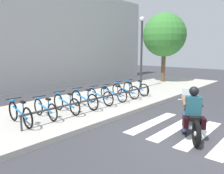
{
  "coord_description": "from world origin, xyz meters",
  "views": [
    {
      "loc": [
        -5.65,
        -2.16,
        2.45
      ],
      "look_at": [
        0.14,
        2.89,
        1.16
      ],
      "focal_mm": 36.01,
      "sensor_mm": 36.0,
      "label": 1
    }
  ],
  "objects_px": {
    "bicycle_3": "(84,99)",
    "bike_rack": "(102,98)",
    "bicycle_0": "(20,113)",
    "bicycle_7": "(136,88)",
    "rider": "(193,108)",
    "motorcycle": "(191,120)",
    "bicycle_4": "(100,96)",
    "bicycle_6": "(125,90)",
    "bicycle_5": "(113,93)",
    "bicycle_1": "(45,109)",
    "street_lamp": "(142,47)",
    "bicycle_2": "(66,104)",
    "tree_near_rack": "(164,35)"
  },
  "relations": [
    {
      "from": "bicycle_3",
      "to": "bike_rack",
      "type": "distance_m",
      "value": 0.71
    },
    {
      "from": "bicycle_0",
      "to": "bicycle_7",
      "type": "xyz_separation_m",
      "value": [
        6.15,
        0.0,
        -0.01
      ]
    },
    {
      "from": "bike_rack",
      "to": "rider",
      "type": "bearing_deg",
      "value": -92.92
    },
    {
      "from": "bicycle_0",
      "to": "bicycle_7",
      "type": "bearing_deg",
      "value": 0.0
    },
    {
      "from": "motorcycle",
      "to": "bicycle_4",
      "type": "distance_m",
      "value": 4.22
    },
    {
      "from": "bicycle_6",
      "to": "bicycle_7",
      "type": "distance_m",
      "value": 0.88
    },
    {
      "from": "bicycle_0",
      "to": "bicycle_5",
      "type": "relative_size",
      "value": 1.02
    },
    {
      "from": "bicycle_1",
      "to": "bicycle_4",
      "type": "height_order",
      "value": "bicycle_4"
    },
    {
      "from": "bicycle_5",
      "to": "bike_rack",
      "type": "relative_size",
      "value": 0.25
    },
    {
      "from": "bicycle_5",
      "to": "motorcycle",
      "type": "bearing_deg",
      "value": -108.99
    },
    {
      "from": "bicycle_7",
      "to": "bicycle_1",
      "type": "bearing_deg",
      "value": 179.99
    },
    {
      "from": "bicycle_3",
      "to": "bicycle_7",
      "type": "height_order",
      "value": "bicycle_3"
    },
    {
      "from": "bicycle_4",
      "to": "street_lamp",
      "type": "relative_size",
      "value": 0.38
    },
    {
      "from": "motorcycle",
      "to": "bicycle_1",
      "type": "relative_size",
      "value": 1.21
    },
    {
      "from": "bicycle_0",
      "to": "street_lamp",
      "type": "bearing_deg",
      "value": 6.76
    },
    {
      "from": "bicycle_4",
      "to": "rider",
      "type": "bearing_deg",
      "value": -98.45
    },
    {
      "from": "bicycle_4",
      "to": "bicycle_6",
      "type": "distance_m",
      "value": 1.76
    },
    {
      "from": "bicycle_2",
      "to": "bicycle_6",
      "type": "relative_size",
      "value": 0.98
    },
    {
      "from": "bicycle_1",
      "to": "bike_rack",
      "type": "relative_size",
      "value": 0.23
    },
    {
      "from": "motorcycle",
      "to": "bicycle_3",
      "type": "xyz_separation_m",
      "value": [
        -0.32,
        4.18,
        0.04
      ]
    },
    {
      "from": "bicycle_3",
      "to": "bicycle_6",
      "type": "relative_size",
      "value": 0.98
    },
    {
      "from": "bicycle_7",
      "to": "tree_near_rack",
      "type": "xyz_separation_m",
      "value": [
        5.34,
        1.35,
        2.94
      ]
    },
    {
      "from": "bicycle_6",
      "to": "street_lamp",
      "type": "distance_m",
      "value": 3.61
    },
    {
      "from": "bicycle_7",
      "to": "rider",
      "type": "bearing_deg",
      "value": -127.71
    },
    {
      "from": "bicycle_4",
      "to": "tree_near_rack",
      "type": "bearing_deg",
      "value": 9.62
    },
    {
      "from": "bicycle_5",
      "to": "rider",
      "type": "bearing_deg",
      "value": -109.63
    },
    {
      "from": "rider",
      "to": "bicycle_0",
      "type": "bearing_deg",
      "value": 124.39
    },
    {
      "from": "street_lamp",
      "to": "tree_near_rack",
      "type": "relative_size",
      "value": 0.87
    },
    {
      "from": "rider",
      "to": "bicycle_3",
      "type": "xyz_separation_m",
      "value": [
        -0.25,
        4.22,
        -0.34
      ]
    },
    {
      "from": "bicycle_5",
      "to": "bicycle_0",
      "type": "bearing_deg",
      "value": -179.98
    },
    {
      "from": "bicycle_3",
      "to": "tree_near_rack",
      "type": "relative_size",
      "value": 0.34
    },
    {
      "from": "motorcycle",
      "to": "bicycle_4",
      "type": "height_order",
      "value": "motorcycle"
    },
    {
      "from": "rider",
      "to": "bicycle_7",
      "type": "relative_size",
      "value": 0.87
    },
    {
      "from": "bicycle_0",
      "to": "bike_rack",
      "type": "distance_m",
      "value": 3.12
    },
    {
      "from": "bicycle_2",
      "to": "bicycle_6",
      "type": "height_order",
      "value": "bicycle_6"
    },
    {
      "from": "bicycle_1",
      "to": "street_lamp",
      "type": "distance_m",
      "value": 7.53
    },
    {
      "from": "bicycle_7",
      "to": "bike_rack",
      "type": "bearing_deg",
      "value": -169.78
    },
    {
      "from": "bicycle_7",
      "to": "street_lamp",
      "type": "height_order",
      "value": "street_lamp"
    },
    {
      "from": "bicycle_1",
      "to": "bicycle_6",
      "type": "distance_m",
      "value": 4.39
    },
    {
      "from": "bicycle_0",
      "to": "street_lamp",
      "type": "distance_m",
      "value": 8.36
    },
    {
      "from": "bicycle_1",
      "to": "bicycle_2",
      "type": "bearing_deg",
      "value": -0.02
    },
    {
      "from": "bicycle_7",
      "to": "tree_near_rack",
      "type": "distance_m",
      "value": 6.25
    },
    {
      "from": "rider",
      "to": "street_lamp",
      "type": "height_order",
      "value": "street_lamp"
    },
    {
      "from": "bicycle_2",
      "to": "street_lamp",
      "type": "distance_m",
      "value": 6.69
    },
    {
      "from": "bicycle_1",
      "to": "bicycle_3",
      "type": "xyz_separation_m",
      "value": [
        1.76,
        -0.0,
        0.02
      ]
    },
    {
      "from": "bicycle_2",
      "to": "bike_rack",
      "type": "xyz_separation_m",
      "value": [
        1.32,
        -0.55,
        0.08
      ]
    },
    {
      "from": "bicycle_4",
      "to": "bicycle_5",
      "type": "bearing_deg",
      "value": 0.05
    },
    {
      "from": "rider",
      "to": "street_lamp",
      "type": "bearing_deg",
      "value": 45.11
    },
    {
      "from": "motorcycle",
      "to": "bicycle_6",
      "type": "distance_m",
      "value": 4.78
    },
    {
      "from": "bicycle_3",
      "to": "bicycle_7",
      "type": "relative_size",
      "value": 1.01
    }
  ]
}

